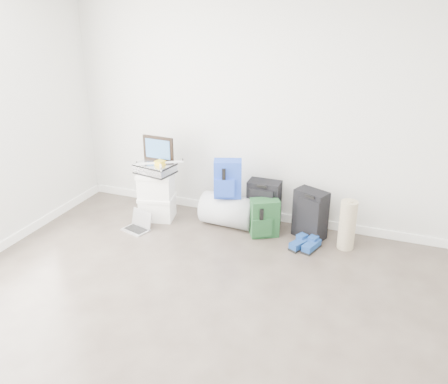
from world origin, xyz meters
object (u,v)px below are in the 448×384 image
at_px(carry_on, 310,214).
at_px(briefcase, 155,168).
at_px(duffel_bag, 228,210).
at_px(large_suitcase, 264,204).
at_px(laptop, 138,225).
at_px(boxes_stack, 157,196).

bearing_deg(carry_on, briefcase, -150.77).
bearing_deg(carry_on, duffel_bag, -153.24).
xyz_separation_m(briefcase, carry_on, (1.83, 0.18, -0.37)).
xyz_separation_m(large_suitcase, carry_on, (0.56, -0.06, -0.01)).
relative_size(duffel_bag, laptop, 1.77).
bearing_deg(laptop, carry_on, 32.29).
relative_size(boxes_stack, briefcase, 1.39).
height_order(carry_on, laptop, carry_on).
height_order(boxes_stack, large_suitcase, boxes_stack).
relative_size(large_suitcase, laptop, 1.64).
bearing_deg(briefcase, large_suitcase, 20.86).
relative_size(boxes_stack, large_suitcase, 1.03).
distance_m(large_suitcase, laptop, 1.48).
bearing_deg(briefcase, laptop, -90.77).
distance_m(briefcase, large_suitcase, 1.34).
distance_m(carry_on, laptop, 1.98).
xyz_separation_m(duffel_bag, large_suitcase, (0.40, 0.11, 0.10)).
height_order(duffel_bag, laptop, duffel_bag).
relative_size(large_suitcase, carry_on, 1.02).
bearing_deg(briefcase, duffel_bag, 18.61).
bearing_deg(boxes_stack, duffel_bag, -4.51).
bearing_deg(duffel_bag, boxes_stack, -168.24).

